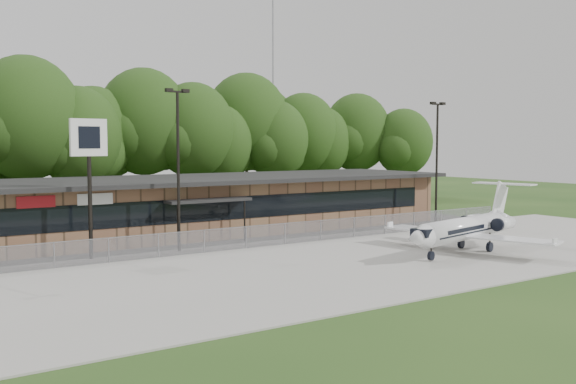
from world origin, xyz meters
TOP-DOWN VIEW (x-y plane):
  - ground at (0.00, 0.00)m, footprint 160.00×160.00m
  - apron at (0.00, 8.00)m, footprint 64.00×18.00m
  - parking_lot at (0.00, 19.50)m, footprint 50.00×9.00m
  - terminal at (-0.00, 23.94)m, footprint 41.00×11.65m
  - fence at (0.00, 15.00)m, footprint 46.00×0.04m
  - treeline at (0.00, 42.00)m, footprint 72.00×12.00m
  - radio_mast at (22.00, 48.00)m, footprint 0.20×0.20m
  - light_pole_mid at (-5.00, 16.50)m, footprint 1.55×0.30m
  - light_pole_right at (18.00, 16.50)m, footprint 1.55×0.30m
  - business_jet at (9.68, 6.08)m, footprint 12.64×11.37m
  - pole_sign at (-10.46, 16.80)m, footprint 2.18×0.43m

SIDE VIEW (x-z plane):
  - ground at x=0.00m, z-range 0.00..0.00m
  - parking_lot at x=0.00m, z-range 0.00..0.06m
  - apron at x=0.00m, z-range 0.00..0.08m
  - fence at x=0.00m, z-range 0.02..1.54m
  - business_jet at x=9.68m, z-range -0.61..3.67m
  - terminal at x=0.00m, z-range 0.03..4.33m
  - light_pole_mid at x=-5.00m, z-range 0.86..11.09m
  - light_pole_right at x=18.00m, z-range 0.86..11.09m
  - pole_sign at x=-10.46m, z-range 2.19..10.47m
  - treeline at x=0.00m, z-range 0.00..15.00m
  - radio_mast at x=22.00m, z-range 0.00..25.00m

